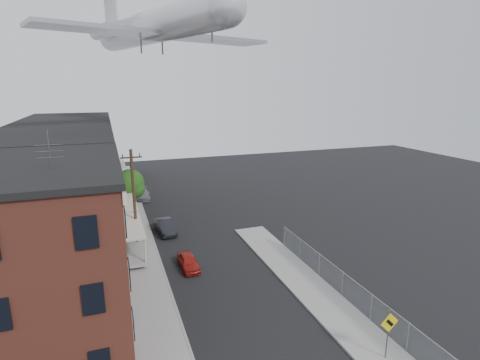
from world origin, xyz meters
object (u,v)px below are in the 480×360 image
at_px(utility_pole, 134,198).
at_px(street_tree, 131,185).
at_px(warning_sign, 389,329).
at_px(car_far, 143,195).
at_px(car_mid, 165,226).
at_px(airplane, 152,26).
at_px(car_near, 188,262).

distance_m(utility_pole, street_tree, 10.00).
bearing_deg(warning_sign, car_far, 104.93).
distance_m(utility_pole, car_mid, 5.73).
bearing_deg(airplane, utility_pole, -113.90).
bearing_deg(street_tree, car_far, 73.11).
height_order(warning_sign, car_near, warning_sign).
xyz_separation_m(car_mid, airplane, (0.38, 4.63, 19.20)).
distance_m(car_far, airplane, 20.91).
height_order(warning_sign, car_far, warning_sign).
bearing_deg(utility_pole, airplane, 66.10).
distance_m(warning_sign, airplane, 32.99).
relative_size(street_tree, car_near, 1.55).
distance_m(car_mid, airplane, 19.76).
bearing_deg(utility_pole, car_far, 82.60).
xyz_separation_m(utility_pole, car_mid, (2.94, 2.85, -4.00)).
height_order(car_mid, car_far, car_mid).
distance_m(warning_sign, car_far, 35.71).
bearing_deg(warning_sign, airplane, 106.57).
bearing_deg(car_far, car_near, -83.59).
height_order(utility_pole, car_mid, utility_pole).
height_order(street_tree, airplane, airplane).
bearing_deg(airplane, car_near, -89.10).
distance_m(warning_sign, car_mid, 23.42).
relative_size(car_near, car_far, 0.83).
distance_m(street_tree, car_far, 6.45).
xyz_separation_m(warning_sign, car_mid, (-8.26, 21.87, -1.21)).
bearing_deg(car_mid, utility_pole, -141.51).
height_order(car_near, car_mid, car_mid).
distance_m(street_tree, airplane, 16.87).
relative_size(utility_pole, car_mid, 2.21).
bearing_deg(airplane, street_tree, 140.75).
bearing_deg(utility_pole, warning_sign, -59.52).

